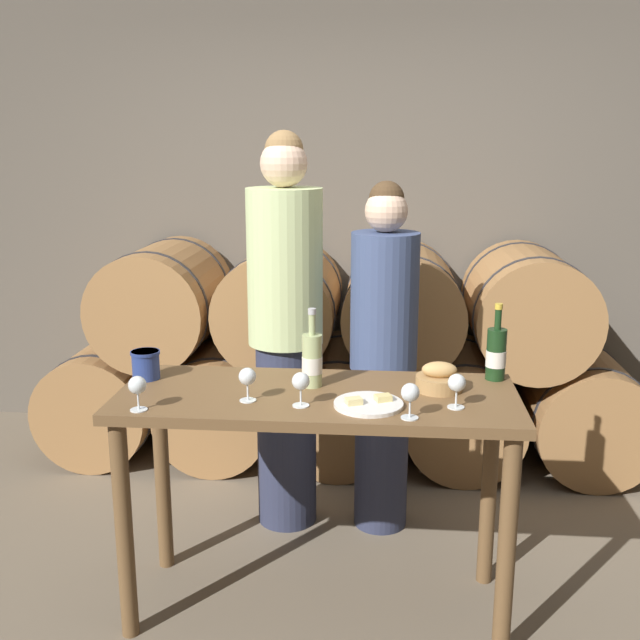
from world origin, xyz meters
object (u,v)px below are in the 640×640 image
Objects in this scene: blue_crock at (146,363)px; cheese_plate at (368,404)px; wine_bottle_red at (496,354)px; wine_bottle_white at (312,360)px; person_left at (286,331)px; bread_basket at (439,379)px; tasting_table at (317,430)px; wine_glass_left at (247,378)px; wine_glass_far_left at (137,387)px; wine_glass_far_right at (457,384)px; person_right at (383,356)px; wine_glass_right at (410,394)px; wine_glass_center at (301,383)px.

cheese_plate is at bearing -15.01° from blue_crock.
wine_bottle_red is at bearing 4.77° from blue_crock.
wine_bottle_white reaches higher than blue_crock.
person_left reaches higher than bread_basket.
wine_glass_left is (-0.24, -0.11, 0.23)m from tasting_table.
wine_glass_far_left is at bearing -158.74° from tasting_table.
wine_glass_far_left is at bearing -173.61° from wine_glass_far_right.
blue_crock is at bearing 153.77° from wine_glass_left.
wine_glass_right is at bearing -84.19° from person_right.
wine_bottle_white is 1.73× the size of bread_basket.
cheese_plate is at bearing 4.66° from wine_glass_center.
wine_bottle_red is 2.45× the size of wine_glass_center.
bread_basket reaches higher than cheese_plate.
wine_glass_far_left is 0.93m from wine_glass_right.
blue_crock is 0.93× the size of wine_glass_right.
person_left is 1.00m from wine_bottle_red.
wine_bottle_white is at bearing -168.25° from wine_bottle_red.
tasting_table is 0.91× the size of person_right.
wine_glass_right is (-0.34, -0.45, -0.02)m from wine_bottle_red.
cheese_plate is at bearing -142.51° from bread_basket.
wine_bottle_red is (0.89, -0.46, 0.05)m from person_left.
wine_glass_far_right is (0.71, -0.80, 0.03)m from person_left.
wine_bottle_red is at bearing 19.79° from wine_glass_far_left.
tasting_table is 0.28m from cheese_plate.
bread_basket is 1.42× the size of wine_glass_center.
cheese_plate is at bearing -177.80° from wine_glass_far_right.
blue_crock is at bearing 164.99° from cheese_plate.
wine_glass_left is (-0.48, -0.79, 0.14)m from person_right.
cheese_plate is (0.19, -0.12, 0.16)m from tasting_table.
person_right is at bearing 70.60° from tasting_table.
bread_basket is 1.42× the size of wine_glass_right.
wine_glass_center reaches higher than tasting_table.
wine_glass_far_right is (0.16, 0.12, 0.00)m from wine_glass_right.
person_left reaches higher than blue_crock.
wine_glass_right is (0.93, 0.01, 0.00)m from wine_glass_far_left.
bread_basket is at bearing 68.86° from wine_glass_right.
wine_glass_far_right is at bearing 3.28° from wine_glass_center.
blue_crock is at bearing 177.14° from wine_bottle_white.
person_right is 0.94m from wine_glass_left.
wine_glass_right is (0.57, -0.12, 0.00)m from wine_glass_left.
person_right reaches higher than tasting_table.
wine_glass_far_left is at bearing -163.61° from bread_basket.
person_right is 13.20× the size of wine_glass_far_left.
wine_glass_far_right is at bearing -12.51° from tasting_table.
blue_crock is 0.47× the size of cheese_plate.
person_left is 0.90m from cheese_plate.
person_left reaches higher than wine_glass_center.
wine_glass_far_left is at bearing -170.61° from wine_glass_center.
wine_bottle_red is 0.72m from wine_bottle_white.
wine_glass_left is 0.74m from wine_glass_far_right.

